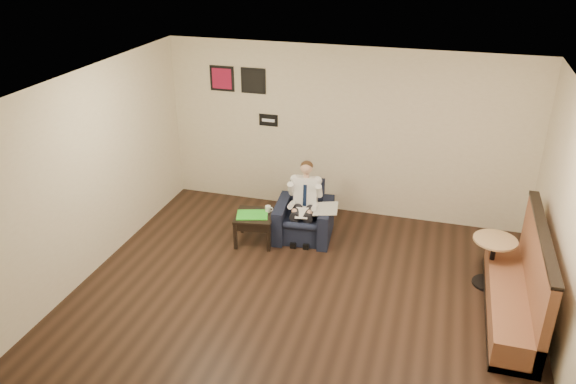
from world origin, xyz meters
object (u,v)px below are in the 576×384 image
(seated_man, at_px, (303,207))
(cafe_table, at_px, (491,262))
(coffee_mug, at_px, (268,209))
(banquette, at_px, (516,273))
(smartphone, at_px, (260,210))
(green_folder, at_px, (252,215))
(side_table, at_px, (255,228))
(armchair, at_px, (304,213))

(seated_man, relative_size, cafe_table, 1.60)
(coffee_mug, distance_m, banquette, 3.63)
(smartphone, distance_m, banquette, 3.77)
(green_folder, xyz_separation_m, smartphone, (0.05, 0.20, -0.00))
(green_folder, bearing_deg, coffee_mug, 42.58)
(side_table, relative_size, cafe_table, 0.80)
(green_folder, relative_size, smartphone, 3.21)
(side_table, height_order, cafe_table, cafe_table)
(seated_man, bearing_deg, green_folder, -163.77)
(armchair, relative_size, green_folder, 1.84)
(seated_man, xyz_separation_m, side_table, (-0.69, -0.26, -0.34))
(coffee_mug, distance_m, cafe_table, 3.30)
(smartphone, bearing_deg, armchair, 17.85)
(side_table, distance_m, smartphone, 0.29)
(smartphone, bearing_deg, banquette, -13.80)
(coffee_mug, relative_size, banquette, 0.04)
(green_folder, relative_size, cafe_table, 0.66)
(armchair, bearing_deg, coffee_mug, -162.66)
(armchair, xyz_separation_m, cafe_table, (2.76, -0.57, -0.06))
(side_table, bearing_deg, coffee_mug, 42.58)
(banquette, distance_m, cafe_table, 0.68)
(seated_man, relative_size, smartphone, 7.83)
(green_folder, height_order, coffee_mug, coffee_mug)
(side_table, xyz_separation_m, green_folder, (-0.03, -0.03, 0.24))
(armchair, bearing_deg, side_table, -157.03)
(armchair, distance_m, side_table, 0.79)
(side_table, relative_size, green_folder, 1.22)
(banquette, bearing_deg, green_folder, 168.20)
(side_table, bearing_deg, smartphone, 81.53)
(seated_man, height_order, side_table, seated_man)
(armchair, height_order, cafe_table, armchair)
(cafe_table, bearing_deg, coffee_mug, 173.82)
(armchair, relative_size, smartphone, 5.91)
(seated_man, relative_size, coffee_mug, 11.54)
(armchair, xyz_separation_m, side_table, (-0.68, -0.37, -0.18))
(armchair, height_order, green_folder, armchair)
(side_table, xyz_separation_m, cafe_table, (3.44, -0.20, 0.12))
(smartphone, relative_size, banquette, 0.06)
(cafe_table, bearing_deg, banquette, -69.21)
(coffee_mug, relative_size, cafe_table, 0.14)
(side_table, xyz_separation_m, coffee_mug, (0.17, 0.15, 0.28))
(armchair, distance_m, green_folder, 0.81)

